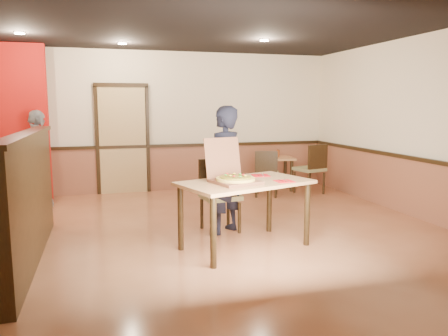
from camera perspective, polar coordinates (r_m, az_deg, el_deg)
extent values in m
plane|color=#BF734A|center=(5.76, -2.90, -9.38)|extent=(7.00, 7.00, 0.00)
plane|color=black|center=(5.59, -3.13, 19.14)|extent=(7.00, 7.00, 0.00)
plane|color=beige|center=(8.94, -8.01, 5.98)|extent=(7.00, 0.00, 7.00)
plane|color=beige|center=(7.14, 25.66, 4.69)|extent=(0.00, 7.00, 7.00)
cube|color=brown|center=(9.00, -7.86, -0.08)|extent=(7.00, 0.04, 0.90)
cube|color=black|center=(8.92, -7.90, 2.89)|extent=(7.00, 0.06, 0.06)
cube|color=brown|center=(7.23, 25.01, -2.84)|extent=(0.04, 7.00, 0.90)
cube|color=black|center=(7.14, 25.12, 0.86)|extent=(0.06, 7.00, 0.06)
cube|color=tan|center=(8.85, -13.08, 3.56)|extent=(0.90, 0.06, 2.10)
cube|color=black|center=(5.31, -24.01, -3.80)|extent=(0.14, 3.00, 1.40)
cube|color=black|center=(5.22, -24.48, 3.96)|extent=(0.20, 3.10, 0.05)
cylinder|color=beige|center=(7.31, -25.15, 15.66)|extent=(0.14, 0.14, 0.02)
cylinder|color=beige|center=(7.93, -13.14, 15.56)|extent=(0.14, 0.14, 0.02)
cylinder|color=beige|center=(7.40, 5.26, 16.28)|extent=(0.14, 0.14, 0.02)
cube|color=tan|center=(5.28, 2.78, -1.94)|extent=(1.75, 1.33, 0.04)
cylinder|color=black|center=(4.70, -1.40, -8.42)|extent=(0.07, 0.07, 0.79)
cylinder|color=black|center=(5.30, -5.69, -6.52)|extent=(0.07, 0.07, 0.79)
cylinder|color=black|center=(5.55, 10.79, -5.95)|extent=(0.07, 0.07, 0.79)
cylinder|color=black|center=(6.07, 5.93, -4.63)|extent=(0.07, 0.07, 0.79)
cube|color=olive|center=(6.04, -0.49, -3.72)|extent=(0.54, 0.54, 0.06)
cube|color=black|center=(6.20, -1.25, -0.91)|extent=(0.47, 0.09, 0.47)
cylinder|color=black|center=(5.85, -1.63, -6.90)|extent=(0.05, 0.05, 0.43)
cylinder|color=black|center=(6.22, -2.92, -5.99)|extent=(0.05, 0.05, 0.43)
cylinder|color=black|center=(6.00, 2.03, -6.53)|extent=(0.05, 0.05, 0.43)
cylinder|color=black|center=(6.36, 0.55, -5.66)|extent=(0.05, 0.05, 0.43)
cube|color=olive|center=(8.40, 5.60, -0.70)|extent=(0.58, 0.58, 0.06)
cube|color=black|center=(8.17, 5.55, 0.74)|extent=(0.40, 0.21, 0.42)
cylinder|color=black|center=(8.61, 6.85, -2.18)|extent=(0.04, 0.04, 0.38)
cylinder|color=black|center=(8.26, 6.77, -2.63)|extent=(0.04, 0.04, 0.38)
cylinder|color=black|center=(8.63, 4.43, -2.12)|extent=(0.04, 0.04, 0.38)
cylinder|color=black|center=(8.28, 4.25, -2.57)|extent=(0.04, 0.04, 0.38)
cube|color=olive|center=(8.76, 11.10, -0.13)|extent=(0.60, 0.60, 0.06)
cube|color=black|center=(8.56, 12.15, 1.44)|extent=(0.46, 0.17, 0.47)
cylinder|color=black|center=(9.08, 11.13, -1.60)|extent=(0.05, 0.05, 0.42)
cylinder|color=black|center=(8.80, 12.90, -1.97)|extent=(0.05, 0.05, 0.42)
cylinder|color=black|center=(8.82, 9.19, -1.84)|extent=(0.05, 0.05, 0.42)
cylinder|color=black|center=(8.52, 10.96, -2.24)|extent=(0.05, 0.05, 0.42)
cube|color=tan|center=(9.04, 7.01, 1.28)|extent=(0.71, 0.71, 0.04)
cylinder|color=black|center=(8.81, 5.89, -1.10)|extent=(0.07, 0.07, 0.63)
cylinder|color=black|center=(9.26, 5.20, -0.64)|extent=(0.07, 0.07, 0.63)
cylinder|color=black|center=(8.93, 8.80, -1.03)|extent=(0.07, 0.07, 0.63)
cylinder|color=black|center=(9.37, 7.99, -0.57)|extent=(0.07, 0.07, 0.63)
imported|color=black|center=(5.91, -0.07, -0.27)|extent=(0.76, 0.70, 1.73)
imported|color=gray|center=(8.10, -23.05, 1.13)|extent=(0.53, 1.02, 1.66)
cube|color=brown|center=(5.13, 1.51, -1.80)|extent=(0.60, 0.60, 0.04)
cube|color=brown|center=(5.33, -0.17, 1.39)|extent=(0.49, 0.22, 0.48)
cylinder|color=gold|center=(5.13, 1.51, -1.44)|extent=(0.58, 0.58, 0.03)
cube|color=red|center=(5.31, 7.88, -1.71)|extent=(0.22, 0.22, 0.00)
cylinder|color=silver|center=(5.29, 7.59, -1.67)|extent=(0.02, 0.18, 0.01)
cube|color=silver|center=(5.32, 8.18, -1.66)|extent=(0.02, 0.19, 0.00)
cube|color=red|center=(5.71, 4.82, -0.96)|extent=(0.23, 0.23, 0.00)
cylinder|color=silver|center=(5.69, 4.53, -0.92)|extent=(0.03, 0.18, 0.01)
cube|color=silver|center=(5.71, 5.10, -0.91)|extent=(0.04, 0.19, 0.00)
cylinder|color=brown|center=(9.09, 7.08, 1.91)|extent=(0.06, 0.06, 0.15)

